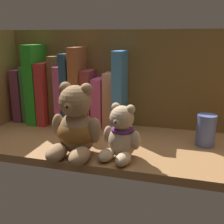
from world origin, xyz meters
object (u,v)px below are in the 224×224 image
at_px(book_0, 24,94).
at_px(teddy_bear_larger, 76,127).
at_px(book_8, 91,97).
at_px(book_6, 73,89).
at_px(book_2, 41,83).
at_px(book_7, 81,86).
at_px(book_3, 50,92).
at_px(book_5, 67,94).
at_px(teddy_bear_smaller, 121,135).
at_px(book_10, 111,100).
at_px(book_4, 59,89).
at_px(pillar_candle, 206,130).
at_px(book_1, 32,93).
at_px(book_9, 100,102).
at_px(book_11, 122,90).

relative_size(book_0, teddy_bear_larger, 0.98).
relative_size(book_0, book_8, 0.97).
bearing_deg(book_6, book_0, 180.00).
distance_m(book_2, teddy_bear_larger, 0.32).
relative_size(book_0, book_7, 0.70).
distance_m(book_7, book_8, 0.05).
height_order(book_3, book_8, book_3).
xyz_separation_m(book_5, teddy_bear_smaller, (0.24, -0.22, -0.04)).
height_order(book_8, book_10, book_8).
distance_m(book_2, book_5, 0.10).
bearing_deg(book_0, teddy_bear_smaller, -29.37).
height_order(book_0, book_4, book_4).
bearing_deg(book_4, pillar_candle, -11.23).
bearing_deg(book_6, book_7, 0.00).
height_order(book_1, book_4, book_4).
xyz_separation_m(book_3, book_10, (0.21, 0.00, -0.01)).
distance_m(book_8, teddy_bear_larger, 0.24).
height_order(book_5, book_9, book_5).
bearing_deg(book_10, book_6, 180.00).
bearing_deg(book_3, book_10, 0.00).
bearing_deg(book_9, teddy_bear_smaller, -61.31).
relative_size(book_0, book_6, 0.75).
relative_size(book_7, book_11, 1.04).
bearing_deg(book_3, book_2, 180.00).
bearing_deg(book_11, book_3, 180.00).
distance_m(book_3, teddy_bear_larger, 0.30).
relative_size(teddy_bear_larger, teddy_bear_smaller, 1.35).
distance_m(book_0, pillar_candle, 0.59).
distance_m(book_4, teddy_bear_smaller, 0.35).
xyz_separation_m(book_3, book_4, (0.03, 0.00, 0.01)).
relative_size(book_8, book_9, 1.16).
bearing_deg(book_0, book_3, 0.00).
height_order(book_3, book_11, book_11).
height_order(book_1, book_6, book_6).
relative_size(book_2, book_8, 1.42).
bearing_deg(book_7, book_2, 180.00).
height_order(book_4, book_8, book_4).
bearing_deg(book_2, book_4, 0.00).
relative_size(book_2, book_4, 1.16).
bearing_deg(book_2, book_8, 0.00).
relative_size(book_4, book_8, 1.23).
bearing_deg(pillar_candle, book_7, 166.49).
height_order(book_2, book_10, book_2).
distance_m(book_9, book_10, 0.04).
distance_m(book_3, book_7, 0.11).
distance_m(book_1, book_9, 0.24).
distance_m(book_6, book_8, 0.06).
bearing_deg(book_1, book_7, 0.00).
distance_m(book_7, book_11, 0.13).
bearing_deg(book_8, book_1, 180.00).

